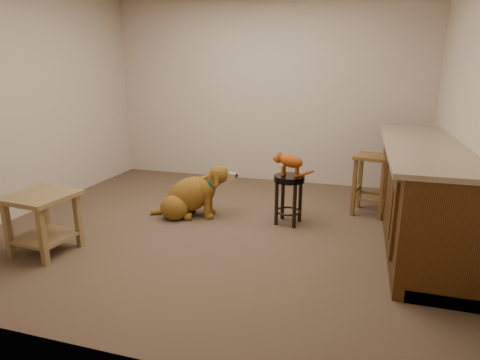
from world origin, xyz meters
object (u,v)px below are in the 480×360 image
(wood_stool, at_px, (371,184))
(tabby_kitten, at_px, (289,162))
(padded_stool, at_px, (289,190))
(side_table, at_px, (43,214))
(golden_retriever, at_px, (191,196))

(wood_stool, distance_m, tabby_kitten, 1.06)
(padded_stool, xyz_separation_m, side_table, (-1.97, -1.32, -0.02))
(wood_stool, bearing_deg, golden_retriever, -161.18)
(side_table, height_order, golden_retriever, golden_retriever)
(padded_stool, height_order, side_table, side_table)
(wood_stool, relative_size, tabby_kitten, 1.56)
(side_table, bearing_deg, wood_stool, 33.83)
(wood_stool, relative_size, golden_retriever, 0.69)
(side_table, bearing_deg, tabby_kitten, 33.96)
(padded_stool, relative_size, wood_stool, 0.77)
(padded_stool, bearing_deg, golden_retriever, -175.05)
(side_table, bearing_deg, padded_stool, 33.78)
(side_table, relative_size, golden_retriever, 0.58)
(golden_retriever, bearing_deg, wood_stool, 5.04)
(wood_stool, xyz_separation_m, tabby_kitten, (-0.84, -0.56, 0.32))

